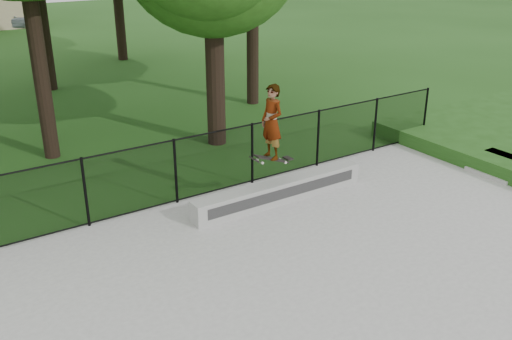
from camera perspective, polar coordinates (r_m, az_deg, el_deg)
name	(u,v)px	position (r m, az deg, el deg)	size (l,w,h in m)	color
grind_ledge	(280,191)	(12.73, 2.42, -2.11)	(4.34, 0.40, 0.48)	#9C9D98
car_c	(8,19)	(41.39, -23.52, 13.65)	(1.59, 3.60, 1.14)	gray
skater_airborne	(272,124)	(11.88, 1.59, 4.65)	(0.80, 0.60, 1.81)	black
chainlink_fence	(176,171)	(12.56, -8.04, -0.12)	(16.06, 0.06, 1.50)	black
concrete_steps	(501,168)	(15.59, 23.33, 0.22)	(1.07, 1.20, 0.45)	#9D9C98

